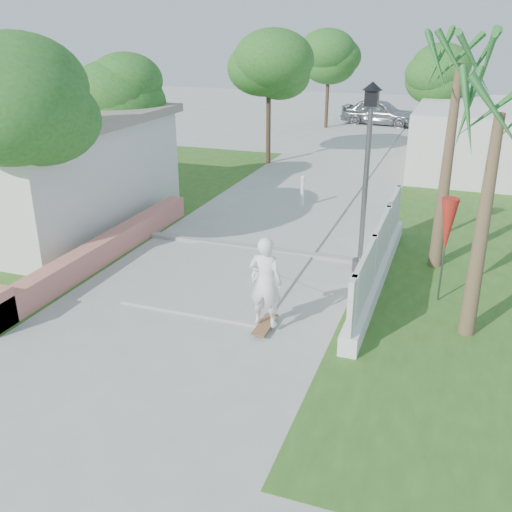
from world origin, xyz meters
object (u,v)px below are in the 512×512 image
at_px(patio_umbrella, 447,227).
at_px(skateboarder, 259,272).
at_px(bollard, 302,191).
at_px(parked_car, 379,112).
at_px(dog, 258,274).
at_px(street_lamp, 366,174).

xyz_separation_m(patio_umbrella, skateboarder, (-3.53, -1.67, -0.84)).
xyz_separation_m(bollard, parked_car, (-0.22, 17.95, 0.18)).
bearing_deg(skateboarder, dog, -67.22).
height_order(patio_umbrella, dog, patio_umbrella).
xyz_separation_m(patio_umbrella, parked_car, (-4.82, 23.45, -0.92)).
xyz_separation_m(dog, parked_car, (-0.82, 23.89, 0.55)).
bearing_deg(dog, skateboarder, -64.86).
bearing_deg(parked_car, skateboarder, -169.10).
bearing_deg(bollard, skateboarder, -81.53).
bearing_deg(street_lamp, dog, -145.69).
distance_m(patio_umbrella, parked_car, 23.96).
relative_size(patio_umbrella, parked_car, 0.51).
height_order(bollard, skateboarder, skateboarder).
height_order(dog, parked_car, parked_car).
relative_size(skateboarder, dog, 4.76).
bearing_deg(patio_umbrella, street_lamp, 152.24).
xyz_separation_m(patio_umbrella, dog, (-4.00, -0.44, -1.48)).
relative_size(street_lamp, bollard, 4.07).
relative_size(bollard, parked_car, 0.24).
bearing_deg(bollard, street_lamp, -59.04).
xyz_separation_m(bollard, dog, (0.60, -5.94, -0.37)).
bearing_deg(patio_umbrella, parked_car, 101.62).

